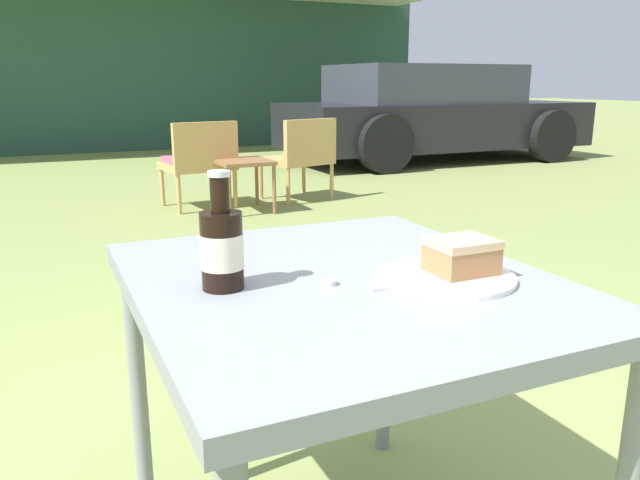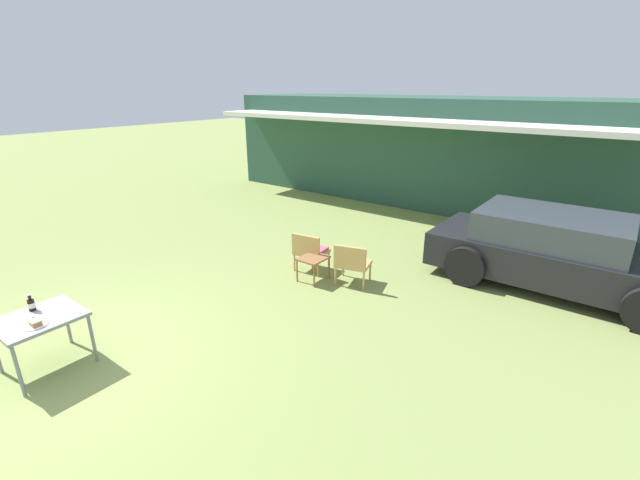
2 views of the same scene
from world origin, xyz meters
The scene contains 11 objects.
ground_plane centered at (0.00, 0.00, 0.00)m, with size 60.00×60.00×0.00m, color olive.
cabin_building centered at (-0.03, 10.83, 1.48)m, with size 11.82×4.78×2.94m.
parked_car centered at (4.46, 6.22, 0.63)m, with size 4.14×1.96×1.27m.
wicker_chair_cushioned centered at (0.75, 4.20, 0.42)m, with size 0.62×0.54×0.74m.
wicker_chair_plain centered at (1.68, 4.18, 0.42)m, with size 0.66×0.60×0.74m.
garden_side_table centered at (1.05, 3.91, 0.38)m, with size 0.43×0.49×0.43m.
patio_table centered at (0.00, 0.00, 0.63)m, with size 0.77×0.89×0.70m.
cake_on_plate centered at (0.19, -0.10, 0.72)m, with size 0.26×0.26×0.08m.
cola_bottle_near centered at (-0.23, 0.03, 0.77)m, with size 0.08×0.08×0.21m.
fork centered at (0.09, -0.11, 0.70)m, with size 0.17×0.02×0.01m.
loose_bottle_cap centered at (-0.04, -0.03, 0.70)m, with size 0.03×0.03×0.01m.
Camera 2 is at (5.30, -1.51, 3.26)m, focal length 24.00 mm.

